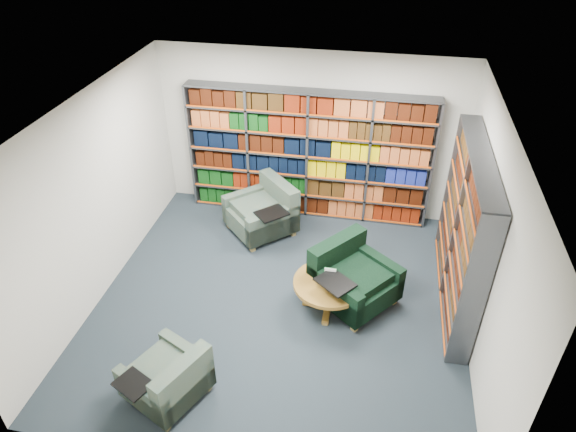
% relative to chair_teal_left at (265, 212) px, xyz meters
% --- Properties ---
extents(room_shell, '(5.02, 5.02, 2.82)m').
position_rel_chair_teal_left_xyz_m(room_shell, '(0.58, -1.66, 1.05)').
color(room_shell, black).
rests_on(room_shell, ground).
extents(bookshelf_back, '(4.00, 0.28, 2.20)m').
position_rel_chair_teal_left_xyz_m(bookshelf_back, '(0.58, 0.68, 0.75)').
color(bookshelf_back, '#47494F').
rests_on(bookshelf_back, ground).
extents(bookshelf_right, '(0.28, 2.50, 2.20)m').
position_rel_chair_teal_left_xyz_m(bookshelf_right, '(2.92, -1.06, 0.75)').
color(bookshelf_right, '#47494F').
rests_on(bookshelf_right, ground).
extents(chair_teal_left, '(1.33, 1.33, 0.86)m').
position_rel_chair_teal_left_xyz_m(chair_teal_left, '(0.00, 0.00, 0.00)').
color(chair_teal_left, '#022231').
rests_on(chair_teal_left, ground).
extents(chair_green_right, '(1.34, 1.34, 0.87)m').
position_rel_chair_teal_left_xyz_m(chair_green_right, '(1.52, -1.39, 0.00)').
color(chair_green_right, black).
rests_on(chair_green_right, ground).
extents(chair_teal_front, '(1.05, 1.06, 0.71)m').
position_rel_chair_teal_left_xyz_m(chair_teal_front, '(-0.30, -3.43, -0.06)').
color(chair_teal_front, '#022231').
rests_on(chair_teal_front, ground).
extents(coffee_table, '(0.98, 0.98, 0.69)m').
position_rel_chair_teal_left_xyz_m(coffee_table, '(1.26, -1.64, 0.02)').
color(coffee_table, olive).
rests_on(coffee_table, ground).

